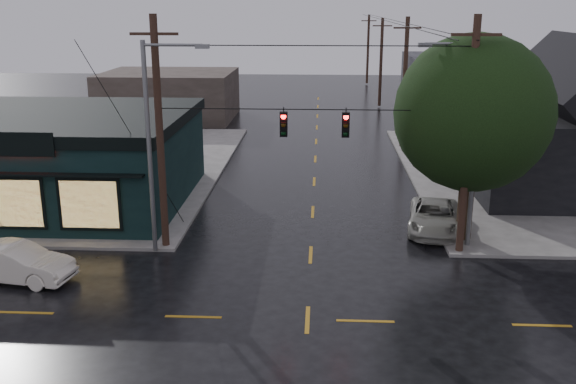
# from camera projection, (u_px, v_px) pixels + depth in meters

# --- Properties ---
(ground_plane) EXTENTS (160.00, 160.00, 0.00)m
(ground_plane) POSITION_uv_depth(u_px,v_px,m) (308.00, 320.00, 22.23)
(ground_plane) COLOR black
(sidewalk_nw) EXTENTS (28.00, 28.00, 0.15)m
(sidewalk_nw) POSITION_uv_depth(u_px,v_px,m) (12.00, 168.00, 42.37)
(sidewalk_nw) COLOR slate
(sidewalk_nw) RESTS_ON ground
(pizza_shop) EXTENTS (16.30, 12.34, 4.90)m
(pizza_shop) POSITION_uv_depth(u_px,v_px,m) (36.00, 157.00, 34.66)
(pizza_shop) COLOR black
(pizza_shop) RESTS_ON ground
(corner_tree) EXTENTS (6.93, 6.93, 9.26)m
(corner_tree) POSITION_uv_depth(u_px,v_px,m) (473.00, 113.00, 28.02)
(corner_tree) COLOR black
(corner_tree) RESTS_ON ground
(utility_pole_nw) EXTENTS (2.00, 0.32, 10.15)m
(utility_pole_nw) POSITION_uv_depth(u_px,v_px,m) (166.00, 248.00, 28.78)
(utility_pole_nw) COLOR black
(utility_pole_nw) RESTS_ON ground
(utility_pole_ne) EXTENTS (2.00, 0.32, 10.15)m
(utility_pole_ne) POSITION_uv_depth(u_px,v_px,m) (459.00, 253.00, 28.13)
(utility_pole_ne) COLOR black
(utility_pole_ne) RESTS_ON ground
(utility_pole_far_a) EXTENTS (2.00, 0.32, 9.65)m
(utility_pole_far_a) POSITION_uv_depth(u_px,v_px,m) (401.00, 148.00, 48.73)
(utility_pole_far_a) COLOR black
(utility_pole_far_a) RESTS_ON ground
(utility_pole_far_b) EXTENTS (2.00, 0.32, 9.15)m
(utility_pole_far_b) POSITION_uv_depth(u_px,v_px,m) (379.00, 107.00, 67.89)
(utility_pole_far_b) COLOR black
(utility_pole_far_b) RESTS_ON ground
(utility_pole_far_c) EXTENTS (2.00, 0.32, 9.15)m
(utility_pole_far_c) POSITION_uv_depth(u_px,v_px,m) (367.00, 84.00, 87.05)
(utility_pole_far_c) COLOR black
(utility_pole_far_c) RESTS_ON ground
(span_signal_assembly) EXTENTS (13.00, 0.48, 1.23)m
(span_signal_assembly) POSITION_uv_depth(u_px,v_px,m) (314.00, 124.00, 26.84)
(span_signal_assembly) COLOR black
(span_signal_assembly) RESTS_ON ground
(streetlight_nw) EXTENTS (5.40, 0.30, 9.15)m
(streetlight_nw) POSITION_uv_depth(u_px,v_px,m) (156.00, 253.00, 28.13)
(streetlight_nw) COLOR slate
(streetlight_nw) RESTS_ON ground
(streetlight_ne) EXTENTS (5.40, 0.30, 9.15)m
(streetlight_ne) POSITION_uv_depth(u_px,v_px,m) (467.00, 248.00, 28.78)
(streetlight_ne) COLOR slate
(streetlight_ne) RESTS_ON ground
(bg_building_west) EXTENTS (12.00, 10.00, 4.40)m
(bg_building_west) POSITION_uv_depth(u_px,v_px,m) (170.00, 95.00, 60.63)
(bg_building_west) COLOR #372E28
(bg_building_west) RESTS_ON ground
(bg_building_east) EXTENTS (14.00, 12.00, 5.60)m
(bg_building_east) POSITION_uv_depth(u_px,v_px,m) (479.00, 84.00, 63.75)
(bg_building_east) COLOR #27282C
(bg_building_east) RESTS_ON ground
(sedan_cream) EXTENTS (4.75, 2.32, 1.50)m
(sedan_cream) POSITION_uv_depth(u_px,v_px,m) (16.00, 263.00, 25.17)
(sedan_cream) COLOR white
(sedan_cream) RESTS_ON ground
(suv_silver) EXTENTS (3.14, 5.37, 1.40)m
(suv_silver) POSITION_uv_depth(u_px,v_px,m) (434.00, 217.00, 30.77)
(suv_silver) COLOR #A3A296
(suv_silver) RESTS_ON ground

